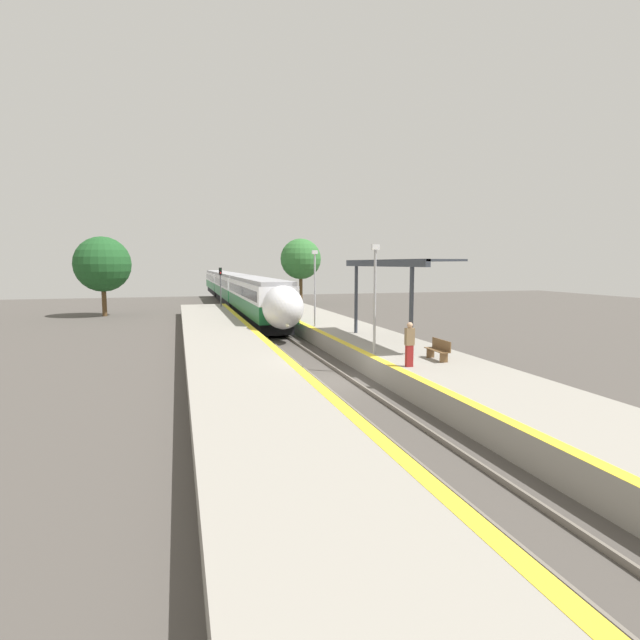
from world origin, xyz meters
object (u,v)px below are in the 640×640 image
Objects in this scene: platform_bench at (439,349)px; railway_signal at (221,287)px; person_waiting at (409,343)px; lamppost_mid at (315,283)px; train at (232,287)px; lamppost_near at (375,291)px.

railway_signal reaches higher than platform_bench.
lamppost_mid is (-0.22, 13.60, 1.94)m from person_waiting.
train is 12.78× the size of lamppost_near.
platform_bench is 3.91m from lamppost_near.
lamppost_near reaches higher than train.
train is 40.37m from lamppost_near.
railway_signal reaches higher than person_waiting.
platform_bench is at bearing -80.61° from lamppost_mid.
train is 12.67m from railway_signal.
lamppost_near is (2.26, -40.28, 1.61)m from train.
railway_signal is at bearing 98.98° from person_waiting.
person_waiting is 0.36× the size of lamppost_near.
railway_signal is (-6.77, 30.10, 1.44)m from platform_bench.
person_waiting is at bearing -85.98° from lamppost_near.
lamppost_mid is (-2.09, 12.65, 2.42)m from platform_bench.
train is at bearing 78.97° from railway_signal.
platform_bench is 0.33× the size of railway_signal.
person_waiting reaches higher than platform_bench.
railway_signal is at bearing 99.54° from lamppost_near.
lamppost_mid reaches higher than platform_bench.
person_waiting is (-1.87, -0.95, 0.48)m from platform_bench.
lamppost_near is at bearing 94.02° from person_waiting.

